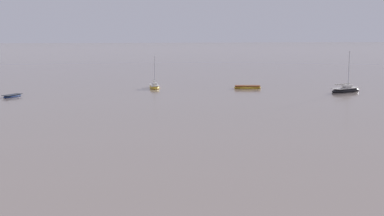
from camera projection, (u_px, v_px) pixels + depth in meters
The scene contains 4 objects.
rowboat_moored_0 at pixel (247, 87), 90.58m from camera, with size 4.85×2.28×0.74m.
sailboat_moored_0 at pixel (154, 87), 91.20m from camera, with size 1.79×5.24×5.81m.
rowboat_moored_2 at pixel (12, 96), 79.13m from camera, with size 2.90×3.57×0.55m.
sailboat_moored_1 at pixel (346, 90), 85.56m from camera, with size 6.34×4.39×6.86m.
Camera 1 is at (11.92, -5.95, 10.01)m, focal length 49.54 mm.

